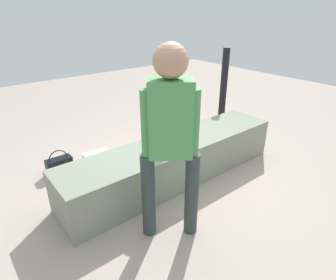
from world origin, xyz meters
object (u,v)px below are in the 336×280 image
(water_bottle_far_side, at_px, (171,149))
(party_cup_red, at_px, (160,151))
(child_seated, at_px, (168,128))
(gift_bag, at_px, (152,136))
(handbag_black_leather, at_px, (59,165))
(water_bottle_near_gift, at_px, (118,160))
(adult_standing, at_px, (170,131))
(cake_plate, at_px, (154,152))
(cake_box_white, at_px, (97,158))

(water_bottle_far_side, bearing_deg, party_cup_red, 136.88)
(child_seated, xyz_separation_m, party_cup_red, (0.34, 0.59, -0.64))
(gift_bag, height_order, handbag_black_leather, gift_bag)
(child_seated, bearing_deg, water_bottle_near_gift, 111.22)
(party_cup_red, bearing_deg, adult_standing, -123.59)
(gift_bag, bearing_deg, handbag_black_leather, 177.08)
(adult_standing, relative_size, water_bottle_far_side, 8.11)
(child_seated, bearing_deg, cake_plate, -164.17)
(child_seated, distance_m, water_bottle_far_side, 0.90)
(child_seated, height_order, party_cup_red, child_seated)
(party_cup_red, xyz_separation_m, handbag_black_leather, (-1.23, 0.40, 0.05))
(water_bottle_far_side, height_order, party_cup_red, water_bottle_far_side)
(adult_standing, xyz_separation_m, cake_plate, (0.24, 0.56, -0.49))
(gift_bag, distance_m, water_bottle_far_side, 0.44)
(party_cup_red, bearing_deg, cake_plate, -130.84)
(gift_bag, xyz_separation_m, water_bottle_near_gift, (-0.72, -0.25, -0.06))
(child_seated, xyz_separation_m, water_bottle_near_gift, (-0.26, 0.68, -0.61))
(cake_plate, bearing_deg, handbag_black_leather, 121.95)
(gift_bag, height_order, party_cup_red, gift_bag)
(cake_plate, bearing_deg, child_seated, 15.83)
(cake_plate, distance_m, water_bottle_near_gift, 0.85)
(adult_standing, distance_m, party_cup_red, 1.74)
(water_bottle_far_side, xyz_separation_m, handbag_black_leather, (-1.35, 0.51, 0.01))
(cake_plate, distance_m, water_bottle_far_side, 0.97)
(cake_plate, relative_size, water_bottle_far_side, 1.11)
(water_bottle_far_side, bearing_deg, child_seated, -132.70)
(adult_standing, distance_m, gift_bag, 2.00)
(gift_bag, bearing_deg, cake_box_white, 178.37)
(cake_plate, height_order, water_bottle_near_gift, cake_plate)
(party_cup_red, bearing_deg, handbag_black_leather, 161.98)
(cake_plate, distance_m, handbag_black_leather, 1.31)
(cake_box_white, relative_size, handbag_black_leather, 1.08)
(child_seated, relative_size, party_cup_red, 4.32)
(water_bottle_near_gift, relative_size, cake_box_white, 0.57)
(handbag_black_leather, bearing_deg, gift_bag, -2.92)
(water_bottle_far_side, bearing_deg, gift_bag, 89.81)
(child_seated, relative_size, water_bottle_near_gift, 2.56)
(child_seated, height_order, cake_box_white, child_seated)
(handbag_black_leather, bearing_deg, adult_standing, -75.50)
(child_seated, xyz_separation_m, gift_bag, (0.45, 0.93, -0.55))
(gift_bag, bearing_deg, cake_plate, -124.61)
(child_seated, height_order, water_bottle_near_gift, child_seated)
(gift_bag, distance_m, cake_box_white, 0.88)
(child_seated, xyz_separation_m, handbag_black_leather, (-0.90, 1.00, -0.59))
(water_bottle_near_gift, bearing_deg, party_cup_red, -7.88)
(cake_plate, bearing_deg, cake_box_white, 100.35)
(party_cup_red, height_order, handbag_black_leather, handbag_black_leather)
(gift_bag, height_order, water_bottle_far_side, gift_bag)
(child_seated, height_order, cake_plate, child_seated)
(party_cup_red, bearing_deg, water_bottle_far_side, -43.12)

